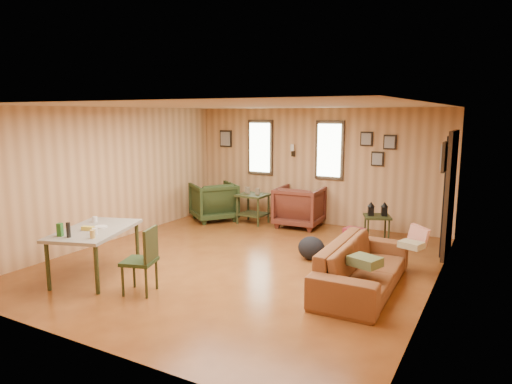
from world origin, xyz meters
TOP-DOWN VIEW (x-y plane):
  - room at (0.17, 0.27)m, footprint 5.54×6.04m
  - sofa at (1.92, -0.17)m, footprint 0.68×2.14m
  - recliner_brown at (-0.15, 2.52)m, footprint 0.94×0.89m
  - recliner_green at (-2.01, 2.15)m, footprint 1.18×1.19m
  - end_table at (-1.12, 2.31)m, footprint 0.62×0.57m
  - side_table at (1.51, 2.20)m, footprint 0.60×0.60m
  - cooler at (1.21, 1.89)m, footprint 0.42×0.33m
  - backpack at (0.88, 0.62)m, footprint 0.53×0.47m
  - sofa_pillows at (2.23, 0.11)m, footprint 0.80×1.58m
  - dining_table at (-1.51, -1.56)m, footprint 1.21×1.55m
  - dining_chair at (-0.49, -1.69)m, footprint 0.49×0.49m

SIDE VIEW (x-z plane):
  - cooler at x=1.21m, z-range 0.00..0.27m
  - backpack at x=0.88m, z-range 0.00..0.38m
  - sofa at x=1.92m, z-range 0.00..0.83m
  - end_table at x=-1.12m, z-range 0.05..0.81m
  - recliner_green at x=-2.01m, z-range 0.00..0.90m
  - recliner_brown at x=-0.15m, z-range 0.00..0.91m
  - dining_chair at x=-0.49m, z-range 0.05..0.92m
  - sofa_pillows at x=2.23m, z-range 0.33..0.66m
  - side_table at x=1.51m, z-range 0.13..0.86m
  - dining_table at x=-1.51m, z-range 0.19..1.08m
  - room at x=0.17m, z-range -0.02..2.43m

